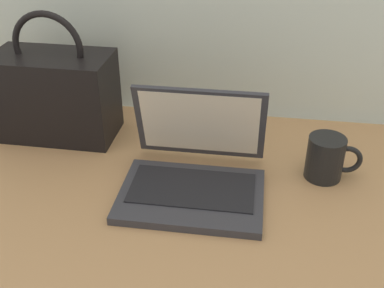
% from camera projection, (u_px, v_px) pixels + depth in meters
% --- Properties ---
extents(desk, '(1.60, 0.76, 0.03)m').
position_uv_depth(desk, '(190.00, 195.00, 1.07)').
color(desk, '#A87A4C').
rests_on(desk, ground).
extents(laptop, '(0.31, 0.28, 0.21)m').
position_uv_depth(laptop, '(194.00, 170.00, 1.05)').
color(laptop, '#2D2D33').
rests_on(laptop, desk).
extents(coffee_mug, '(0.13, 0.08, 0.10)m').
position_uv_depth(coffee_mug, '(327.00, 157.00, 1.08)').
color(coffee_mug, black).
rests_on(coffee_mug, desk).
extents(handbag, '(0.30, 0.16, 0.33)m').
position_uv_depth(handbag, '(55.00, 94.00, 1.22)').
color(handbag, black).
rests_on(handbag, desk).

